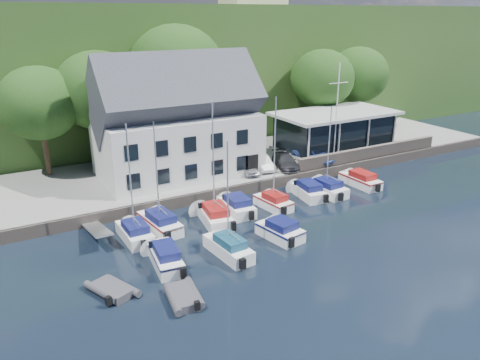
{
  "coord_description": "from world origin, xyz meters",
  "views": [
    {
      "loc": [
        -22.25,
        -22.32,
        15.12
      ],
      "look_at": [
        -4.7,
        9.0,
        2.25
      ],
      "focal_mm": 35.0,
      "sensor_mm": 36.0,
      "label": 1
    }
  ],
  "objects_px": {
    "boat_r1_6": "(329,146)",
    "boat_r2_1": "(228,194)",
    "harbor_building": "(177,128)",
    "boat_r1_0": "(131,184)",
    "car_silver": "(248,167)",
    "boat_r1_4": "(274,160)",
    "boat_r2_0": "(165,255)",
    "car_dgrey": "(285,161)",
    "dinghy_1": "(184,295)",
    "car_white": "(261,162)",
    "club_pavilion": "(334,130)",
    "boat_r2_2": "(280,229)",
    "boat_r1_1": "(157,172)",
    "car_blue": "(314,155)",
    "boat_r1_2": "(213,167)",
    "boat_r1_7": "(360,178)",
    "dinghy_0": "(112,288)",
    "boat_r1_3": "(236,204)",
    "boat_r1_5": "(308,189)",
    "flagpole": "(337,113)"
  },
  "relations": [
    {
      "from": "boat_r1_4",
      "to": "boat_r1_6",
      "type": "distance_m",
      "value": 5.77
    },
    {
      "from": "harbor_building",
      "to": "club_pavilion",
      "type": "relative_size",
      "value": 1.09
    },
    {
      "from": "harbor_building",
      "to": "boat_r1_0",
      "type": "bearing_deg",
      "value": -127.81
    },
    {
      "from": "boat_r2_0",
      "to": "boat_r1_2",
      "type": "bearing_deg",
      "value": 44.12
    },
    {
      "from": "car_white",
      "to": "boat_r1_5",
      "type": "height_order",
      "value": "car_white"
    },
    {
      "from": "car_silver",
      "to": "boat_r1_4",
      "type": "bearing_deg",
      "value": -89.58
    },
    {
      "from": "car_silver",
      "to": "boat_r2_0",
      "type": "distance_m",
      "value": 16.07
    },
    {
      "from": "car_white",
      "to": "boat_r1_1",
      "type": "relative_size",
      "value": 0.44
    },
    {
      "from": "boat_r1_1",
      "to": "boat_r1_4",
      "type": "xyz_separation_m",
      "value": [
        9.53,
        -0.67,
        -0.35
      ]
    },
    {
      "from": "car_blue",
      "to": "dinghy_0",
      "type": "bearing_deg",
      "value": -166.61
    },
    {
      "from": "car_blue",
      "to": "boat_r1_0",
      "type": "distance_m",
      "value": 21.44
    },
    {
      "from": "boat_r1_5",
      "to": "boat_r2_1",
      "type": "height_order",
      "value": "boat_r2_1"
    },
    {
      "from": "boat_r1_6",
      "to": "boat_r2_1",
      "type": "distance_m",
      "value": 13.85
    },
    {
      "from": "club_pavilion",
      "to": "boat_r1_4",
      "type": "distance_m",
      "value": 16.2
    },
    {
      "from": "boat_r1_6",
      "to": "boat_r2_2",
      "type": "relative_size",
      "value": 1.78
    },
    {
      "from": "car_blue",
      "to": "boat_r2_0",
      "type": "height_order",
      "value": "car_blue"
    },
    {
      "from": "boat_r1_2",
      "to": "boat_r1_3",
      "type": "distance_m",
      "value": 4.48
    },
    {
      "from": "car_silver",
      "to": "boat_r1_4",
      "type": "relative_size",
      "value": 0.41
    },
    {
      "from": "car_blue",
      "to": "boat_r2_0",
      "type": "bearing_deg",
      "value": -165.8
    },
    {
      "from": "dinghy_0",
      "to": "flagpole",
      "type": "bearing_deg",
      "value": 1.47
    },
    {
      "from": "boat_r1_1",
      "to": "boat_r1_6",
      "type": "xyz_separation_m",
      "value": [
        15.29,
        -0.34,
        -0.1
      ]
    },
    {
      "from": "harbor_building",
      "to": "boat_r2_0",
      "type": "distance_m",
      "value": 15.86
    },
    {
      "from": "car_white",
      "to": "dinghy_0",
      "type": "bearing_deg",
      "value": -134.56
    },
    {
      "from": "car_blue",
      "to": "boat_r2_1",
      "type": "height_order",
      "value": "boat_r2_1"
    },
    {
      "from": "boat_r1_6",
      "to": "boat_r2_1",
      "type": "height_order",
      "value": "boat_r1_6"
    },
    {
      "from": "boat_r1_3",
      "to": "boat_r1_4",
      "type": "distance_m",
      "value": 4.66
    },
    {
      "from": "boat_r1_6",
      "to": "boat_r2_1",
      "type": "relative_size",
      "value": 1.0
    },
    {
      "from": "car_silver",
      "to": "boat_r2_1",
      "type": "relative_size",
      "value": 0.39
    },
    {
      "from": "club_pavilion",
      "to": "boat_r1_0",
      "type": "bearing_deg",
      "value": -160.82
    },
    {
      "from": "car_silver",
      "to": "dinghy_0",
      "type": "bearing_deg",
      "value": -131.93
    },
    {
      "from": "boat_r1_3",
      "to": "boat_r2_1",
      "type": "xyz_separation_m",
      "value": [
        -3.84,
        -5.91,
        3.66
      ]
    },
    {
      "from": "boat_r1_7",
      "to": "boat_r1_5",
      "type": "bearing_deg",
      "value": 177.24
    },
    {
      "from": "boat_r1_7",
      "to": "boat_r2_2",
      "type": "height_order",
      "value": "boat_r2_2"
    },
    {
      "from": "car_dgrey",
      "to": "dinghy_1",
      "type": "bearing_deg",
      "value": -122.13
    },
    {
      "from": "club_pavilion",
      "to": "dinghy_0",
      "type": "relative_size",
      "value": 4.46
    },
    {
      "from": "flagpole",
      "to": "boat_r2_2",
      "type": "distance_m",
      "value": 17.87
    },
    {
      "from": "car_dgrey",
      "to": "car_blue",
      "type": "height_order",
      "value": "car_blue"
    },
    {
      "from": "car_white",
      "to": "club_pavilion",
      "type": "bearing_deg",
      "value": 21.59
    },
    {
      "from": "car_dgrey",
      "to": "boat_r2_2",
      "type": "height_order",
      "value": "car_dgrey"
    },
    {
      "from": "boat_r1_6",
      "to": "boat_r1_7",
      "type": "bearing_deg",
      "value": -2.6
    },
    {
      "from": "car_blue",
      "to": "boat_r1_7",
      "type": "height_order",
      "value": "car_blue"
    },
    {
      "from": "club_pavilion",
      "to": "boat_r1_1",
      "type": "bearing_deg",
      "value": -160.63
    },
    {
      "from": "boat_r2_1",
      "to": "harbor_building",
      "type": "bearing_deg",
      "value": 75.17
    },
    {
      "from": "boat_r2_0",
      "to": "boat_r2_2",
      "type": "bearing_deg",
      "value": 4.02
    },
    {
      "from": "car_dgrey",
      "to": "car_silver",
      "type": "bearing_deg",
      "value": -166.11
    },
    {
      "from": "car_dgrey",
      "to": "boat_r1_2",
      "type": "bearing_deg",
      "value": -133.52
    },
    {
      "from": "club_pavilion",
      "to": "boat_r2_2",
      "type": "height_order",
      "value": "club_pavilion"
    },
    {
      "from": "harbor_building",
      "to": "boat_r2_1",
      "type": "distance_m",
      "value": 14.74
    },
    {
      "from": "car_white",
      "to": "boat_r1_6",
      "type": "bearing_deg",
      "value": -55.83
    },
    {
      "from": "car_white",
      "to": "boat_r1_3",
      "type": "relative_size",
      "value": 0.69
    }
  ]
}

